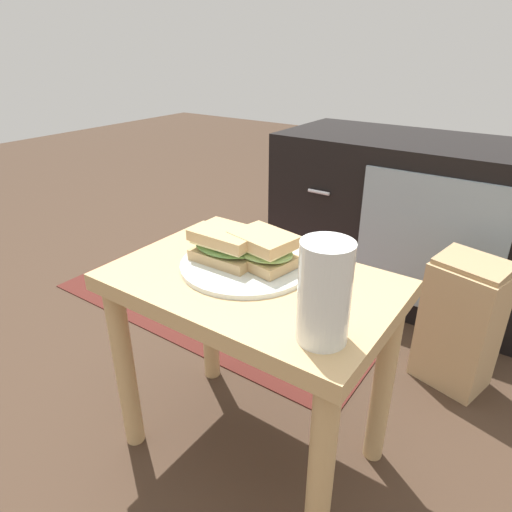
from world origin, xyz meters
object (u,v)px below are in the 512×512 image
object	(u,v)px
tv_cabinet	(411,220)
paper_bag	(460,324)
sandwich_front	(227,245)
beer_glass	(324,294)
sandwich_back	(265,250)
plate	(246,264)

from	to	relation	value
tv_cabinet	paper_bag	size ratio (longest dim) A/B	2.50
tv_cabinet	sandwich_front	world-z (taller)	tv_cabinet
tv_cabinet	beer_glass	distance (m)	1.09
sandwich_back	paper_bag	distance (m)	0.65
sandwich_front	beer_glass	world-z (taller)	beer_glass
plate	sandwich_back	distance (m)	0.06
paper_bag	sandwich_front	bearing A→B (deg)	-128.51
tv_cabinet	sandwich_back	world-z (taller)	tv_cabinet
beer_glass	paper_bag	world-z (taller)	beer_glass
sandwich_front	paper_bag	bearing A→B (deg)	51.49
tv_cabinet	sandwich_front	xyz separation A→B (m)	(-0.11, -0.93, 0.21)
beer_glass	sandwich_front	bearing A→B (deg)	156.86
tv_cabinet	sandwich_back	size ratio (longest dim) A/B	6.62
sandwich_front	sandwich_back	world-z (taller)	sandwich_back
plate	sandwich_back	world-z (taller)	sandwich_back
sandwich_back	sandwich_front	bearing A→B (deg)	-163.82
tv_cabinet	plate	xyz separation A→B (m)	(-0.07, -0.92, 0.17)
paper_bag	beer_glass	bearing A→B (deg)	-100.70
plate	beer_glass	size ratio (longest dim) A/B	1.64
sandwich_back	paper_bag	size ratio (longest dim) A/B	0.38
sandwich_back	paper_bag	bearing A→B (deg)	56.24
plate	beer_glass	xyz separation A→B (m)	(0.24, -0.13, 0.08)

